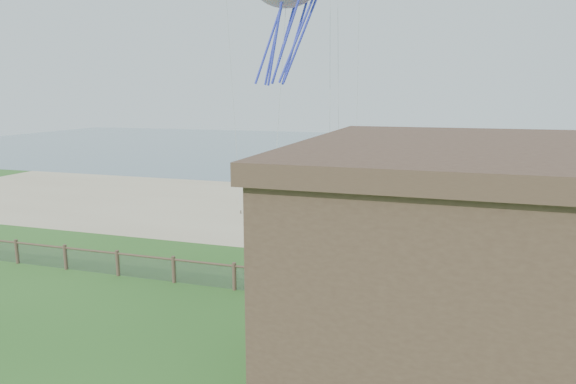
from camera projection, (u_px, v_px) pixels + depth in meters
The scene contains 7 objects.
ground at pixel (162, 354), 16.99m from camera, with size 160.00×160.00×0.00m, color #2B591E.
sand_beach at pixel (322, 212), 37.59m from camera, with size 72.00×20.00×0.02m, color #C2AD8C.
ocean at pixel (391, 150), 78.79m from camera, with size 160.00×68.00×0.02m, color slate.
chainlink_fence at pixel (234, 278), 22.51m from camera, with size 36.20×0.20×1.25m, color brown, non-canonical shape.
motel_deck at pixel (568, 336), 17.77m from camera, with size 15.00×2.00×0.50m, color brown.
picnic_table at pixel (370, 321), 18.75m from camera, with size 1.60×1.21×0.67m, color brown, non-canonical shape.
octopus_kite at pixel (286, 16), 29.40m from camera, with size 3.86×2.72×7.94m, color orange, non-canonical shape.
Camera 1 is at (8.72, -13.69, 8.48)m, focal length 32.00 mm.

